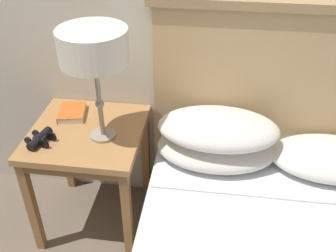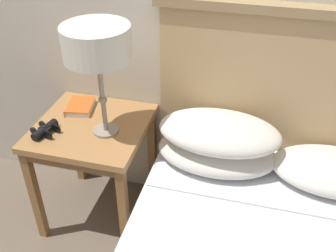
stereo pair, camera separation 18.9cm
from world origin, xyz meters
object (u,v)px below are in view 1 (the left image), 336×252
Objects in this scene: nightstand at (88,143)px; binoculars_pair at (40,139)px; table_lamp at (93,49)px; book_on_nightstand at (72,113)px.

binoculars_pair reaches higher than nightstand.
binoculars_pair is at bearing -145.11° from nightstand.
table_lamp is at bearing 17.76° from binoculars_pair.
table_lamp is 0.55m from binoculars_pair.
book_on_nightstand is (-0.12, 0.12, 0.10)m from nightstand.
binoculars_pair is (-0.19, -0.13, 0.11)m from nightstand.
nightstand is 3.27× the size of book_on_nightstand.
table_lamp is 0.53m from book_on_nightstand.
table_lamp is 3.43× the size of binoculars_pair.
nightstand is 0.20m from book_on_nightstand.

